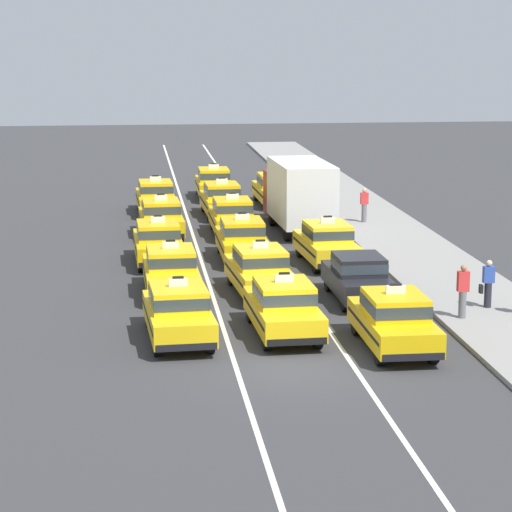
{
  "coord_description": "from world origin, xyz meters",
  "views": [
    {
      "loc": [
        -4.33,
        -27.84,
        8.93
      ],
      "look_at": [
        -0.05,
        8.73,
        1.3
      ],
      "focal_mm": 75.74,
      "sensor_mm": 36.0,
      "label": 1
    }
  ],
  "objects": [
    {
      "name": "taxi_right_nearest",
      "position": [
        3.08,
        1.39,
        0.88
      ],
      "size": [
        1.83,
        4.57,
        1.96
      ],
      "color": "black",
      "rests_on": "ground"
    },
    {
      "name": "taxi_right_third",
      "position": [
        3.25,
        13.01,
        0.88
      ],
      "size": [
        2.02,
        4.64,
        1.96
      ],
      "color": "black",
      "rests_on": "ground"
    },
    {
      "name": "taxi_center_third",
      "position": [
        0.04,
        14.21,
        0.88
      ],
      "size": [
        1.83,
        4.57,
        1.96
      ],
      "color": "black",
      "rests_on": "ground"
    },
    {
      "name": "taxi_left_third",
      "position": [
        -3.31,
        13.96,
        0.88
      ],
      "size": [
        1.94,
        4.61,
        1.96
      ],
      "color": "black",
      "rests_on": "ground"
    },
    {
      "name": "sedan_right_second",
      "position": [
        3.26,
        7.14,
        0.85
      ],
      "size": [
        1.8,
        4.31,
        1.58
      ],
      "color": "black",
      "rests_on": "ground"
    },
    {
      "name": "pedestrian_by_storefront",
      "position": [
        7.13,
        5.18,
        0.93
      ],
      "size": [
        0.47,
        0.24,
        1.57
      ],
      "color": "#23232D",
      "rests_on": "sidewalk_curb"
    },
    {
      "name": "taxi_left_fourth",
      "position": [
        -3.02,
        19.68,
        0.88
      ],
      "size": [
        1.96,
        4.61,
        1.96
      ],
      "color": "black",
      "rests_on": "ground"
    },
    {
      "name": "taxi_center_fourth",
      "position": [
        0.16,
        19.66,
        0.88
      ],
      "size": [
        1.85,
        4.57,
        1.96
      ],
      "color": "black",
      "rests_on": "ground"
    },
    {
      "name": "box_truck_right_fourth",
      "position": [
        3.27,
        20.44,
        1.78
      ],
      "size": [
        2.49,
        7.04,
        3.27
      ],
      "color": "black",
      "rests_on": "ground"
    },
    {
      "name": "taxi_center_nearest",
      "position": [
        0.14,
        3.19,
        0.88
      ],
      "size": [
        1.96,
        4.62,
        1.96
      ],
      "color": "black",
      "rests_on": "ground"
    },
    {
      "name": "taxi_center_fifth",
      "position": [
        0.13,
        24.8,
        0.88
      ],
      "size": [
        1.93,
        4.61,
        1.96
      ],
      "color": "black",
      "rests_on": "ground"
    },
    {
      "name": "sidewalk_curb",
      "position": [
        7.2,
        15.0,
        0.07
      ],
      "size": [
        4.0,
        90.0,
        0.15
      ],
      "primitive_type": "cube",
      "color": "gray",
      "rests_on": "ground"
    },
    {
      "name": "lane_stripe_center_right",
      "position": [
        1.6,
        20.0,
        0.0
      ],
      "size": [
        0.14,
        80.0,
        0.01
      ],
      "primitive_type": "cube",
      "color": "silver",
      "rests_on": "ground"
    },
    {
      "name": "taxi_left_nearest",
      "position": [
        -3.02,
        3.02,
        0.88
      ],
      "size": [
        2.04,
        4.65,
        1.96
      ],
      "color": "black",
      "rests_on": "ground"
    },
    {
      "name": "taxi_right_fifth",
      "position": [
        3.2,
        28.13,
        0.88
      ],
      "size": [
        1.91,
        4.6,
        1.96
      ],
      "color": "black",
      "rests_on": "ground"
    },
    {
      "name": "pedestrian_mid_block",
      "position": [
        6.6,
        21.55,
        0.96
      ],
      "size": [
        0.36,
        0.24,
        1.61
      ],
      "color": "slate",
      "rests_on": "sidewalk_curb"
    },
    {
      "name": "ground_plane",
      "position": [
        0.0,
        0.0,
        0.0
      ],
      "size": [
        160.0,
        160.0,
        0.0
      ],
      "primitive_type": "plane",
      "color": "#353538"
    },
    {
      "name": "taxi_left_second",
      "position": [
        -3.02,
        8.73,
        0.88
      ],
      "size": [
        1.9,
        4.59,
        1.96
      ],
      "color": "black",
      "rests_on": "ground"
    },
    {
      "name": "pedestrian_near_crosswalk",
      "position": [
        5.91,
        3.98,
        1.02
      ],
      "size": [
        0.36,
        0.24,
        1.71
      ],
      "color": "slate",
      "rests_on": "sidewalk_curb"
    },
    {
      "name": "taxi_center_second",
      "position": [
        0.05,
        8.4,
        0.88
      ],
      "size": [
        2.09,
        4.66,
        1.96
      ],
      "color": "black",
      "rests_on": "ground"
    },
    {
      "name": "taxi_center_sixth",
      "position": [
        0.2,
        30.79,
        0.88
      ],
      "size": [
        1.85,
        4.57,
        1.96
      ],
      "color": "black",
      "rests_on": "ground"
    },
    {
      "name": "taxi_left_fifth",
      "position": [
        -3.1,
        26.03,
        0.88
      ],
      "size": [
        1.97,
        4.62,
        1.96
      ],
      "color": "black",
      "rests_on": "ground"
    },
    {
      "name": "lane_stripe_left_center",
      "position": [
        -1.6,
        20.0,
        0.0
      ],
      "size": [
        0.14,
        80.0,
        0.01
      ],
      "primitive_type": "cube",
      "color": "silver",
      "rests_on": "ground"
    }
  ]
}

